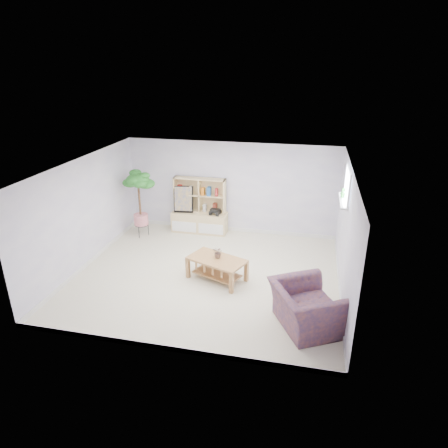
% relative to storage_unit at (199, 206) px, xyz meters
% --- Properties ---
extents(floor, '(5.50, 5.00, 0.01)m').
position_rel_storage_unit_xyz_m(floor, '(0.80, -2.24, -0.73)').
color(floor, beige).
rests_on(floor, ground).
extents(ceiling, '(5.50, 5.00, 0.01)m').
position_rel_storage_unit_xyz_m(ceiling, '(0.80, -2.24, 1.67)').
color(ceiling, white).
rests_on(ceiling, walls).
extents(walls, '(5.51, 5.01, 2.40)m').
position_rel_storage_unit_xyz_m(walls, '(0.80, -2.24, 0.47)').
color(walls, silver).
rests_on(walls, floor).
extents(baseboard, '(5.50, 5.00, 0.10)m').
position_rel_storage_unit_xyz_m(baseboard, '(0.80, -2.24, -0.68)').
color(baseboard, white).
rests_on(baseboard, floor).
extents(window, '(0.10, 0.98, 0.68)m').
position_rel_storage_unit_xyz_m(window, '(3.53, -1.64, 1.27)').
color(window, '#C6E3FF').
rests_on(window, walls).
extents(window_sill, '(0.14, 1.00, 0.04)m').
position_rel_storage_unit_xyz_m(window_sill, '(3.47, -1.64, 0.95)').
color(window_sill, white).
rests_on(window_sill, walls).
extents(storage_unit, '(1.46, 0.49, 1.46)m').
position_rel_storage_unit_xyz_m(storage_unit, '(0.00, 0.00, 0.00)').
color(storage_unit, '#E1CD88').
rests_on(storage_unit, floor).
extents(poster, '(0.52, 0.19, 0.71)m').
position_rel_storage_unit_xyz_m(poster, '(-0.41, -0.06, 0.17)').
color(poster, gold).
rests_on(poster, storage_unit).
extents(toy_truck, '(0.39, 0.30, 0.19)m').
position_rel_storage_unit_xyz_m(toy_truck, '(0.45, -0.08, -0.09)').
color(toy_truck, black).
rests_on(toy_truck, storage_unit).
extents(coffee_table, '(1.33, 1.03, 0.48)m').
position_rel_storage_unit_xyz_m(coffee_table, '(1.05, -2.38, -0.49)').
color(coffee_table, tan).
rests_on(coffee_table, floor).
extents(table_plant, '(0.28, 0.26, 0.24)m').
position_rel_storage_unit_xyz_m(table_plant, '(1.06, -2.32, -0.13)').
color(table_plant, '#286B24').
rests_on(table_plant, coffee_table).
extents(floor_tree, '(0.85, 0.85, 1.75)m').
position_rel_storage_unit_xyz_m(floor_tree, '(-1.41, -0.59, 0.14)').
color(floor_tree, '#296B28').
rests_on(floor_tree, floor).
extents(armchair, '(1.45, 1.52, 0.87)m').
position_rel_storage_unit_xyz_m(armchair, '(2.90, -3.61, -0.30)').
color(armchair, navy).
rests_on(armchair, floor).
extents(sill_plant, '(0.15, 0.14, 0.22)m').
position_rel_storage_unit_xyz_m(sill_plant, '(3.47, -1.49, 1.08)').
color(sill_plant, '#296B28').
rests_on(sill_plant, window_sill).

